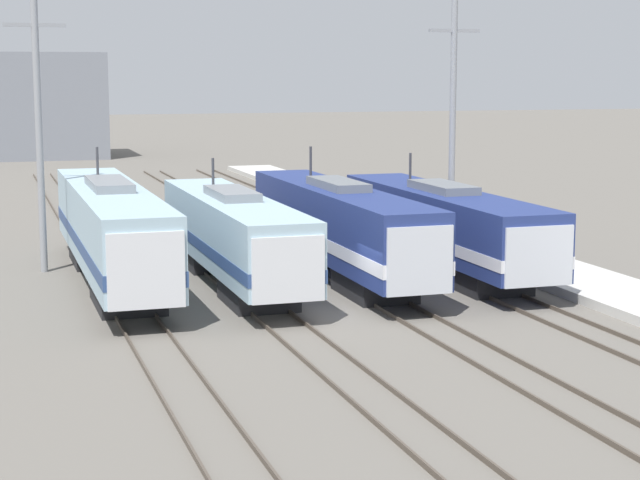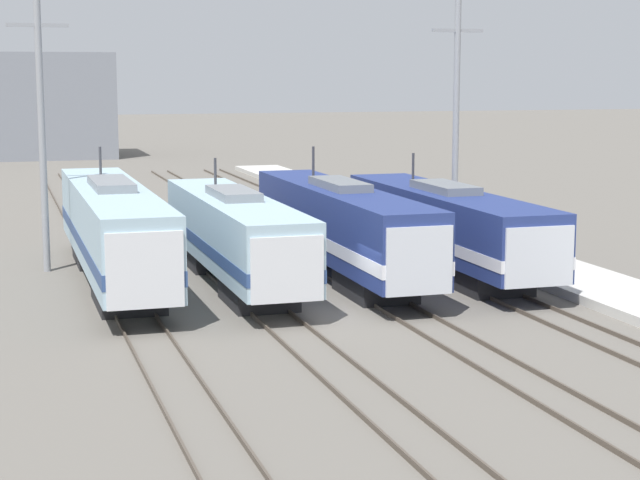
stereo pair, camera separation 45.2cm
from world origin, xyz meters
The scene contains 12 objects.
ground_plane centered at (0.00, 0.00, 0.00)m, with size 400.00×400.00×0.00m, color #666059.
rail_pair_far_left centered at (-7.19, 0.00, 0.07)m, with size 1.51×120.00×0.15m.
rail_pair_center_left centered at (-2.40, 0.00, 0.07)m, with size 1.51×120.00×0.15m.
rail_pair_center_right centered at (2.40, 0.00, 0.07)m, with size 1.51×120.00×0.15m.
rail_pair_far_right centered at (7.19, 0.00, 0.07)m, with size 1.51×120.00×0.15m.
locomotive_far_left centered at (-7.19, 8.71, 2.24)m, with size 2.87×20.01×5.45m.
locomotive_center_left centered at (-2.40, 6.80, 2.07)m, with size 2.86×16.97×5.03m.
locomotive_center_right centered at (2.40, 7.16, 2.17)m, with size 2.77×18.24×5.40m.
locomotive_far_right centered at (7.19, 6.84, 2.05)m, with size 3.06×17.38×5.02m.
catenary_tower_left centered at (-9.77, 12.57, 6.40)m, with size 2.66×0.31×12.29m.
catenary_tower_right centered at (10.00, 12.57, 6.40)m, with size 2.66×0.31×12.29m.
platform centered at (11.34, 0.00, 0.19)m, with size 4.00×120.00×0.37m.
Camera 1 is at (-12.28, -35.79, 8.73)m, focal length 60.00 mm.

